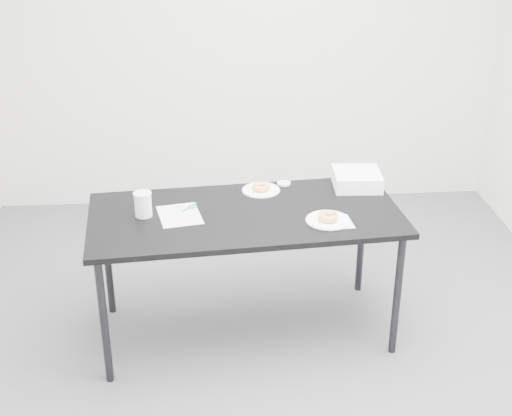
{
  "coord_description": "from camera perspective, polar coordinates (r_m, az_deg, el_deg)",
  "views": [
    {
      "loc": [
        -0.32,
        -3.44,
        2.5
      ],
      "look_at": [
        -0.06,
        0.02,
        0.85
      ],
      "focal_mm": 50.0,
      "sensor_mm": 36.0,
      "label": 1
    }
  ],
  "objects": [
    {
      "name": "table",
      "position": [
        3.97,
        -0.86,
        -1.15
      ],
      "size": [
        1.78,
        0.95,
        0.78
      ],
      "rotation": [
        0.0,
        0.0,
        0.08
      ],
      "color": "black",
      "rests_on": "floor"
    },
    {
      "name": "logo_patch",
      "position": [
        4.02,
        -5.07,
        0.11
      ],
      "size": [
        0.05,
        0.05,
        0.0
      ],
      "primitive_type": "cube",
      "rotation": [
        0.0,
        0.0,
        0.19
      ],
      "color": "green",
      "rests_on": "scorecard"
    },
    {
      "name": "napkin",
      "position": [
        3.86,
        6.43,
        -1.14
      ],
      "size": [
        0.18,
        0.18,
        0.0
      ],
      "primitive_type": "cube",
      "rotation": [
        0.0,
        0.0,
        0.08
      ],
      "color": "silver",
      "rests_on": "table"
    },
    {
      "name": "cup_lid",
      "position": [
        4.3,
        2.24,
        1.98
      ],
      "size": [
        0.08,
        0.08,
        0.01
      ],
      "primitive_type": "cylinder",
      "color": "white",
      "rests_on": "table"
    },
    {
      "name": "coffee_cup",
      "position": [
        3.92,
        -9.02,
        0.3
      ],
      "size": [
        0.09,
        0.09,
        0.14
      ],
      "primitive_type": "cylinder",
      "color": "white",
      "rests_on": "table"
    },
    {
      "name": "plate_near",
      "position": [
        3.86,
        5.78,
        -0.99
      ],
      "size": [
        0.24,
        0.24,
        0.01
      ],
      "primitive_type": "cylinder",
      "color": "white",
      "rests_on": "napkin"
    },
    {
      "name": "plate_far",
      "position": [
        4.21,
        0.4,
        1.44
      ],
      "size": [
        0.22,
        0.22,
        0.01
      ],
      "primitive_type": "cylinder",
      "color": "white",
      "rests_on": "table"
    },
    {
      "name": "scorecard",
      "position": [
        3.94,
        -6.13,
        -0.56
      ],
      "size": [
        0.27,
        0.32,
        0.0
      ],
      "primitive_type": "cube",
      "rotation": [
        0.0,
        0.0,
        0.19
      ],
      "color": "silver",
      "rests_on": "table"
    },
    {
      "name": "pen",
      "position": [
        4.01,
        -5.35,
        0.07
      ],
      "size": [
        0.08,
        0.11,
        0.01
      ],
      "primitive_type": "cylinder",
      "rotation": [
        0.0,
        1.57,
        0.94
      ],
      "color": "#0C7D87",
      "rests_on": "scorecard"
    },
    {
      "name": "donut_far",
      "position": [
        4.2,
        0.4,
        1.69
      ],
      "size": [
        0.13,
        0.13,
        0.04
      ],
      "primitive_type": "torus",
      "rotation": [
        0.0,
        0.0,
        -0.23
      ],
      "color": "gold",
      "rests_on": "plate_far"
    },
    {
      "name": "donut_near",
      "position": [
        3.85,
        5.8,
        -0.7
      ],
      "size": [
        0.12,
        0.12,
        0.04
      ],
      "primitive_type": "torus",
      "rotation": [
        0.0,
        0.0,
        -0.06
      ],
      "color": "gold",
      "rests_on": "plate_near"
    },
    {
      "name": "floor",
      "position": [
        4.26,
        0.79,
        -10.49
      ],
      "size": [
        4.0,
        4.0,
        0.0
      ],
      "primitive_type": "plane",
      "color": "#4F4F55",
      "rests_on": "ground"
    },
    {
      "name": "wall_back",
      "position": [
        5.57,
        -1.03,
        13.5
      ],
      "size": [
        4.0,
        0.02,
        2.7
      ],
      "primitive_type": "cube",
      "color": "silver",
      "rests_on": "floor"
    },
    {
      "name": "bakery_box",
      "position": [
        4.3,
        8.06,
        2.31
      ],
      "size": [
        0.29,
        0.29,
        0.09
      ],
      "primitive_type": "cube",
      "rotation": [
        0.0,
        0.0,
        -0.06
      ],
      "color": "white",
      "rests_on": "table"
    }
  ]
}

